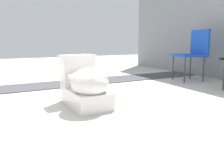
# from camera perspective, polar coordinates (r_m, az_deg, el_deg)

# --- Properties ---
(ground_plane) EXTENTS (14.00, 14.00, 0.00)m
(ground_plane) POSITION_cam_1_polar(r_m,az_deg,el_deg) (2.13, -9.68, -9.18)
(ground_plane) COLOR #B7B2A8
(gravel_strip) EXTENTS (0.56, 8.00, 0.01)m
(gravel_strip) POSITION_cam_1_polar(r_m,az_deg,el_deg) (3.47, -8.25, -2.06)
(gravel_strip) COLOR #423F44
(gravel_strip) RESTS_ON ground
(toilet) EXTENTS (0.65, 0.41, 0.52)m
(toilet) POSITION_cam_1_polar(r_m,az_deg,el_deg) (2.20, -6.93, -2.60)
(toilet) COLOR white
(toilet) RESTS_ON ground
(folding_chair_left) EXTENTS (0.52, 0.52, 0.83)m
(folding_chair_left) POSITION_cam_1_polar(r_m,az_deg,el_deg) (3.83, 20.64, 6.11)
(folding_chair_left) COLOR #1947B2
(folding_chair_left) RESTS_ON ground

